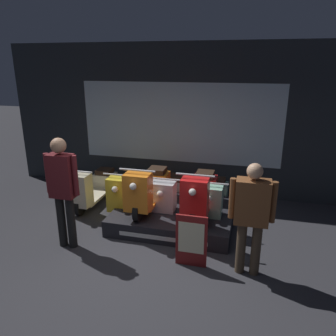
% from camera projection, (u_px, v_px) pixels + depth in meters
% --- Properties ---
extents(ground_plane, '(30.00, 30.00, 0.00)m').
position_uv_depth(ground_plane, '(130.00, 268.00, 4.67)').
color(ground_plane, '#2D2D33').
extents(shop_wall_back, '(7.87, 0.09, 3.20)m').
position_uv_depth(shop_wall_back, '(179.00, 121.00, 7.02)').
color(shop_wall_back, '#23282D').
rests_on(shop_wall_back, ground_plane).
extents(display_platform, '(2.07, 1.59, 0.29)m').
position_uv_depth(display_platform, '(174.00, 216.00, 5.91)').
color(display_platform, black).
rests_on(display_platform, ground_plane).
extents(scooter_display_left, '(0.60, 1.59, 0.89)m').
position_uv_depth(scooter_display_left, '(148.00, 189.00, 5.84)').
color(scooter_display_left, black).
rests_on(scooter_display_left, display_platform).
extents(scooter_display_right, '(0.60, 1.59, 0.89)m').
position_uv_depth(scooter_display_right, '(200.00, 194.00, 5.62)').
color(scooter_display_right, black).
rests_on(scooter_display_right, display_platform).
extents(scooter_backrow_0, '(0.60, 1.59, 0.89)m').
position_uv_depth(scooter_backrow_0, '(93.00, 187.00, 6.70)').
color(scooter_backrow_0, black).
rests_on(scooter_backrow_0, ground_plane).
extents(scooter_backrow_1, '(0.60, 1.59, 0.89)m').
position_uv_depth(scooter_backrow_1, '(131.00, 191.00, 6.50)').
color(scooter_backrow_1, black).
rests_on(scooter_backrow_1, ground_plane).
extents(scooter_backrow_2, '(0.60, 1.59, 0.89)m').
position_uv_depth(scooter_backrow_2, '(171.00, 195.00, 6.30)').
color(scooter_backrow_2, black).
rests_on(scooter_backrow_2, ground_plane).
extents(scooter_backrow_3, '(0.60, 1.59, 0.89)m').
position_uv_depth(scooter_backrow_3, '(213.00, 199.00, 6.11)').
color(scooter_backrow_3, black).
rests_on(scooter_backrow_3, ground_plane).
extents(person_left_browsing, '(0.54, 0.23, 1.76)m').
position_uv_depth(person_left_browsing, '(63.00, 186.00, 4.92)').
color(person_left_browsing, black).
rests_on(person_left_browsing, ground_plane).
extents(person_right_browsing, '(0.60, 0.25, 1.59)m').
position_uv_depth(person_right_browsing, '(252.00, 211.00, 4.28)').
color(person_right_browsing, '#473828').
rests_on(person_right_browsing, ground_plane).
extents(price_sign_board, '(0.45, 0.04, 0.78)m').
position_uv_depth(price_sign_board, '(191.00, 241.00, 4.61)').
color(price_sign_board, maroon).
rests_on(price_sign_board, ground_plane).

